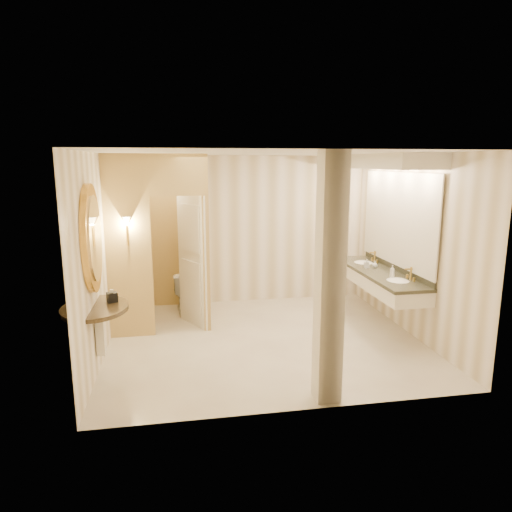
{
  "coord_description": "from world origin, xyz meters",
  "views": [
    {
      "loc": [
        -1.22,
        -6.25,
        2.57
      ],
      "look_at": [
        -0.09,
        0.2,
        1.23
      ],
      "focal_mm": 32.0,
      "sensor_mm": 36.0,
      "label": 1
    }
  ],
  "objects": [
    {
      "name": "wall_front",
      "position": [
        0.0,
        -2.0,
        1.35
      ],
      "size": [
        4.5,
        0.02,
        2.7
      ],
      "primitive_type": "cube",
      "color": "white",
      "rests_on": "floor"
    },
    {
      "name": "tissue_box",
      "position": [
        -2.04,
        -0.6,
        0.93
      ],
      "size": [
        0.15,
        0.15,
        0.12
      ],
      "primitive_type": "cube",
      "rotation": [
        0.0,
        0.0,
        0.35
      ],
      "color": "black",
      "rests_on": "console_shelf"
    },
    {
      "name": "vanity",
      "position": [
        1.98,
        0.4,
        1.63
      ],
      "size": [
        0.75,
        2.52,
        2.09
      ],
      "color": "silver",
      "rests_on": "floor"
    },
    {
      "name": "soap_bottle_a",
      "position": [
        1.83,
        0.63,
        0.95
      ],
      "size": [
        0.08,
        0.08,
        0.14
      ],
      "primitive_type": "imported",
      "rotation": [
        0.0,
        0.0,
        0.19
      ],
      "color": "beige",
      "rests_on": "vanity"
    },
    {
      "name": "toilet_closet",
      "position": [
        -1.13,
        0.97,
        1.39
      ],
      "size": [
        1.5,
        1.55,
        2.7
      ],
      "color": "#D7B570",
      "rests_on": "floor"
    },
    {
      "name": "pillar",
      "position": [
        0.35,
        -1.8,
        1.35
      ],
      "size": [
        0.27,
        0.27,
        2.7
      ],
      "primitive_type": "cube",
      "color": "silver",
      "rests_on": "floor"
    },
    {
      "name": "toilet",
      "position": [
        -1.13,
        1.56,
        0.37
      ],
      "size": [
        0.47,
        0.75,
        0.73
      ],
      "primitive_type": "imported",
      "rotation": [
        0.0,
        0.0,
        3.23
      ],
      "color": "white",
      "rests_on": "floor"
    },
    {
      "name": "ceiling",
      "position": [
        0.0,
        0.0,
        2.7
      ],
      "size": [
        4.5,
        4.5,
        0.0
      ],
      "primitive_type": "plane",
      "rotation": [
        3.14,
        0.0,
        0.0
      ],
      "color": "silver",
      "rests_on": "wall_back"
    },
    {
      "name": "wall_right",
      "position": [
        2.25,
        0.0,
        1.35
      ],
      "size": [
        0.02,
        4.0,
        2.7
      ],
      "primitive_type": "cube",
      "color": "white",
      "rests_on": "floor"
    },
    {
      "name": "soap_bottle_c",
      "position": [
        1.95,
        -0.04,
        0.97
      ],
      "size": [
        0.08,
        0.08,
        0.19
      ],
      "primitive_type": "imported",
      "rotation": [
        0.0,
        0.0,
        -0.09
      ],
      "color": "#C6B28C",
      "rests_on": "vanity"
    },
    {
      "name": "floor",
      "position": [
        0.0,
        0.0,
        0.0
      ],
      "size": [
        4.5,
        4.5,
        0.0
      ],
      "primitive_type": "plane",
      "color": "silver",
      "rests_on": "ground"
    },
    {
      "name": "wall_back",
      "position": [
        0.0,
        2.0,
        1.35
      ],
      "size": [
        4.5,
        0.02,
        2.7
      ],
      "primitive_type": "cube",
      "color": "white",
      "rests_on": "floor"
    },
    {
      "name": "wall_left",
      "position": [
        -2.25,
        0.0,
        1.35
      ],
      "size": [
        0.02,
        4.0,
        2.7
      ],
      "primitive_type": "cube",
      "color": "white",
      "rests_on": "floor"
    },
    {
      "name": "soap_bottle_b",
      "position": [
        1.97,
        0.61,
        0.93
      ],
      "size": [
        0.1,
        0.1,
        0.11
      ],
      "primitive_type": "imported",
      "rotation": [
        0.0,
        0.0,
        -0.1
      ],
      "color": "silver",
      "rests_on": "vanity"
    },
    {
      "name": "console_shelf",
      "position": [
        -2.21,
        -0.74,
        1.34
      ],
      "size": [
        0.99,
        0.99,
        1.94
      ],
      "color": "black",
      "rests_on": "floor"
    },
    {
      "name": "wall_sconce",
      "position": [
        -1.93,
        0.43,
        1.73
      ],
      "size": [
        0.14,
        0.14,
        0.42
      ],
      "color": "#B49039",
      "rests_on": "toilet_closet"
    }
  ]
}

